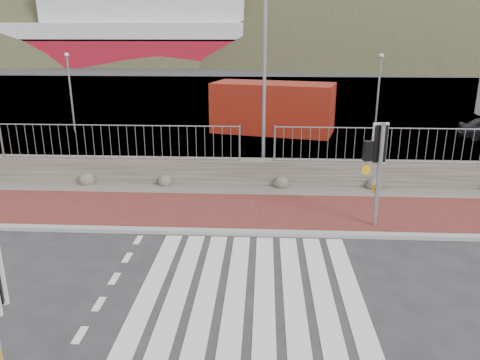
# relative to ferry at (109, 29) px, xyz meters

# --- Properties ---
(ground) EXTENTS (220.00, 220.00, 0.00)m
(ground) POSITION_rel_ferry_xyz_m (24.65, -67.90, -5.36)
(ground) COLOR #28282B
(ground) RESTS_ON ground
(sidewalk_far) EXTENTS (40.00, 3.00, 0.08)m
(sidewalk_far) POSITION_rel_ferry_xyz_m (24.65, -63.40, -5.32)
(sidewalk_far) COLOR maroon
(sidewalk_far) RESTS_ON ground
(kerb_far) EXTENTS (40.00, 0.25, 0.12)m
(kerb_far) POSITION_rel_ferry_xyz_m (24.65, -64.90, -5.31)
(kerb_far) COLOR gray
(kerb_far) RESTS_ON ground
(zebra_crossing) EXTENTS (4.62, 5.60, 0.01)m
(zebra_crossing) POSITION_rel_ferry_xyz_m (24.65, -67.90, -5.36)
(zebra_crossing) COLOR silver
(zebra_crossing) RESTS_ON ground
(gravel_strip) EXTENTS (40.00, 1.50, 0.06)m
(gravel_strip) POSITION_rel_ferry_xyz_m (24.65, -61.40, -5.33)
(gravel_strip) COLOR #59544C
(gravel_strip) RESTS_ON ground
(stone_wall) EXTENTS (40.00, 0.60, 0.90)m
(stone_wall) POSITION_rel_ferry_xyz_m (24.65, -60.60, -4.91)
(stone_wall) COLOR #4B473E
(stone_wall) RESTS_ON ground
(railing) EXTENTS (18.07, 0.07, 1.22)m
(railing) POSITION_rel_ferry_xyz_m (24.65, -60.75, -3.54)
(railing) COLOR gray
(railing) RESTS_ON stone_wall
(quay) EXTENTS (120.00, 40.00, 0.50)m
(quay) POSITION_rel_ferry_xyz_m (24.65, -40.00, -5.36)
(quay) COLOR #4C4C4F
(quay) RESTS_ON ground
(water) EXTENTS (220.00, 50.00, 0.05)m
(water) POSITION_rel_ferry_xyz_m (24.65, -5.00, -5.36)
(water) COLOR #3F4C54
(water) RESTS_ON ground
(ferry) EXTENTS (50.00, 16.00, 20.00)m
(ferry) POSITION_rel_ferry_xyz_m (0.00, 0.00, 0.00)
(ferry) COLOR maroon
(ferry) RESTS_ON ground
(hills_backdrop) EXTENTS (254.00, 90.00, 100.00)m
(hills_backdrop) POSITION_rel_ferry_xyz_m (31.40, 20.00, -28.42)
(hills_backdrop) COLOR #2F3520
(hills_backdrop) RESTS_ON ground
(traffic_signal_far) EXTENTS (0.72, 0.33, 2.94)m
(traffic_signal_far) POSITION_rel_ferry_xyz_m (27.93, -64.26, -3.23)
(traffic_signal_far) COLOR gray
(traffic_signal_far) RESTS_ON ground
(streetlight) EXTENTS (1.55, 0.21, 7.31)m
(streetlight) POSITION_rel_ferry_xyz_m (24.99, -59.80, -1.25)
(streetlight) COLOR gray
(streetlight) RESTS_ON ground
(shipping_container) EXTENTS (6.70, 4.05, 2.60)m
(shipping_container) POSITION_rel_ferry_xyz_m (25.32, -51.58, -4.06)
(shipping_container) COLOR maroon
(shipping_container) RESTS_ON ground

